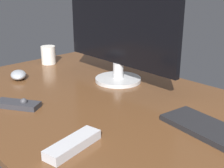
{
  "coord_description": "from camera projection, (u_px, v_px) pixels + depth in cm",
  "views": [
    {
      "loc": [
        70.29,
        -65.28,
        42.83
      ],
      "look_at": [
        -1.16,
        3.3,
        8.0
      ],
      "focal_mm": 48.18,
      "sensor_mm": 36.0,
      "label": 1
    }
  ],
  "objects": [
    {
      "name": "coffee_mug",
      "position": [
        48.0,
        55.0,
        1.51
      ],
      "size": [
        7.11,
        7.11,
        8.96
      ],
      "primitive_type": "cylinder",
      "color": "silver",
      "rests_on": "desk"
    },
    {
      "name": "media_remote",
      "position": [
        18.0,
        104.0,
        1.01
      ],
      "size": [
        15.95,
        12.72,
        3.37
      ],
      "rotation": [
        0.0,
        0.0,
        0.55
      ],
      "color": "#2D2D33",
      "rests_on": "desk"
    },
    {
      "name": "desk",
      "position": [
        107.0,
        106.0,
        1.04
      ],
      "size": [
        140.0,
        84.0,
        2.0
      ],
      "primitive_type": "cube",
      "color": "brown",
      "rests_on": "ground"
    },
    {
      "name": "tv_remote",
      "position": [
        73.0,
        144.0,
        0.76
      ],
      "size": [
        7.85,
        17.2,
        2.53
      ],
      "primitive_type": "cube",
      "rotation": [
        0.0,
        0.0,
        -1.39
      ],
      "color": "#B7B7BC",
      "rests_on": "desk"
    },
    {
      "name": "monitor",
      "position": [
        119.0,
        27.0,
        1.19
      ],
      "size": [
        59.22,
        19.25,
        43.43
      ],
      "rotation": [
        0.0,
        0.0,
        -0.03
      ],
      "color": "#BDBDBD",
      "rests_on": "desk"
    },
    {
      "name": "computer_mouse",
      "position": [
        18.0,
        75.0,
        1.29
      ],
      "size": [
        12.24,
        10.35,
        3.58
      ],
      "primitive_type": "ellipsoid",
      "rotation": [
        0.0,
        0.0,
        -0.45
      ],
      "color": "#999EA5",
      "rests_on": "desk"
    }
  ]
}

